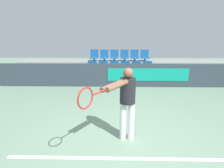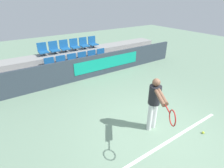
% 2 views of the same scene
% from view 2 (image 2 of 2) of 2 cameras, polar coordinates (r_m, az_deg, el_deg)
% --- Properties ---
extents(ground_plane, '(30.00, 30.00, 0.00)m').
position_cam_2_polar(ground_plane, '(5.13, 13.96, -15.42)').
color(ground_plane, gray).
extents(court_baseline, '(4.32, 0.08, 0.01)m').
position_cam_2_polar(court_baseline, '(4.95, 17.44, -17.72)').
color(court_baseline, white).
rests_on(court_baseline, ground).
extents(barrier_wall, '(10.67, 0.14, 1.01)m').
position_cam_2_polar(barrier_wall, '(7.93, -8.73, 5.15)').
color(barrier_wall, '#2D3842').
rests_on(barrier_wall, ground).
extents(bleacher_tier_front, '(10.27, 0.92, 0.46)m').
position_cam_2_polar(bleacher_tier_front, '(8.48, -10.38, 4.47)').
color(bleacher_tier_front, gray).
rests_on(bleacher_tier_front, ground).
extents(bleacher_tier_middle, '(10.27, 0.92, 0.93)m').
position_cam_2_polar(bleacher_tier_middle, '(9.21, -12.90, 7.56)').
color(bleacher_tier_middle, gray).
rests_on(bleacher_tier_middle, ground).
extents(stadium_chair_0, '(0.42, 0.42, 0.57)m').
position_cam_2_polar(stadium_chair_0, '(8.05, -19.49, 5.77)').
color(stadium_chair_0, '#333333').
rests_on(stadium_chair_0, bleacher_tier_front).
extents(stadium_chair_1, '(0.42, 0.42, 0.57)m').
position_cam_2_polar(stadium_chair_1, '(8.18, -16.01, 6.60)').
color(stadium_chair_1, '#333333').
rests_on(stadium_chair_1, bleacher_tier_front).
extents(stadium_chair_2, '(0.42, 0.42, 0.57)m').
position_cam_2_polar(stadium_chair_2, '(8.33, -12.64, 7.37)').
color(stadium_chair_2, '#333333').
rests_on(stadium_chair_2, bleacher_tier_front).
extents(stadium_chair_3, '(0.42, 0.42, 0.57)m').
position_cam_2_polar(stadium_chair_3, '(8.52, -9.39, 8.08)').
color(stadium_chair_3, '#333333').
rests_on(stadium_chair_3, bleacher_tier_front).
extents(stadium_chair_4, '(0.42, 0.42, 0.57)m').
position_cam_2_polar(stadium_chair_4, '(8.74, -6.28, 8.74)').
color(stadium_chair_4, '#333333').
rests_on(stadium_chair_4, bleacher_tier_front).
extents(stadium_chair_5, '(0.42, 0.42, 0.57)m').
position_cam_2_polar(stadium_chair_5, '(8.98, -3.32, 9.35)').
color(stadium_chair_5, '#333333').
rests_on(stadium_chair_5, bleacher_tier_front).
extents(stadium_chair_6, '(0.42, 0.42, 0.57)m').
position_cam_2_polar(stadium_chair_6, '(8.78, -21.65, 10.29)').
color(stadium_chair_6, '#333333').
rests_on(stadium_chair_6, bleacher_tier_middle).
extents(stadium_chair_7, '(0.42, 0.42, 0.57)m').
position_cam_2_polar(stadium_chair_7, '(8.90, -18.39, 11.00)').
color(stadium_chair_7, '#333333').
rests_on(stadium_chair_7, bleacher_tier_middle).
extents(stadium_chair_8, '(0.42, 0.42, 0.57)m').
position_cam_2_polar(stadium_chair_8, '(9.04, -15.21, 11.66)').
color(stadium_chair_8, '#333333').
rests_on(stadium_chair_8, bleacher_tier_middle).
extents(stadium_chair_9, '(0.42, 0.42, 0.57)m').
position_cam_2_polar(stadium_chair_9, '(9.21, -12.12, 12.26)').
color(stadium_chair_9, '#333333').
rests_on(stadium_chair_9, bleacher_tier_middle).
extents(stadium_chair_10, '(0.42, 0.42, 0.57)m').
position_cam_2_polar(stadium_chair_10, '(9.41, -9.15, 12.80)').
color(stadium_chair_10, '#333333').
rests_on(stadium_chair_10, bleacher_tier_middle).
extents(stadium_chair_11, '(0.42, 0.42, 0.57)m').
position_cam_2_polar(stadium_chair_11, '(9.64, -6.29, 13.30)').
color(stadium_chair_11, '#333333').
rests_on(stadium_chair_11, bleacher_tier_middle).
extents(tennis_player, '(0.91, 1.36, 1.56)m').
position_cam_2_polar(tennis_player, '(4.66, 13.87, -5.35)').
color(tennis_player, silver).
rests_on(tennis_player, ground).
extents(tennis_ball, '(0.07, 0.07, 0.07)m').
position_cam_2_polar(tennis_ball, '(5.56, 27.63, -13.87)').
color(tennis_ball, '#CCDB33').
rests_on(tennis_ball, ground).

